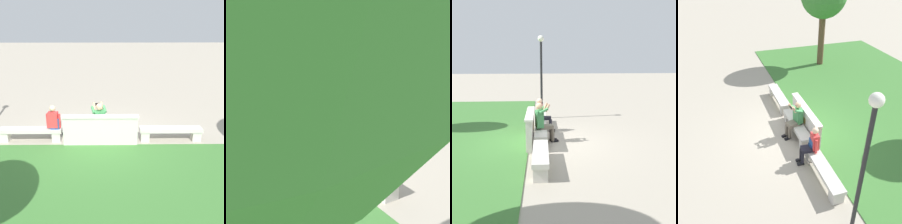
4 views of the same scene
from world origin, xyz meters
The scene contains 8 objects.
ground_plane centered at (0.00, 0.00, 0.00)m, with size 80.00×80.00×0.00m, color #A89E8C.
bench_main centered at (-2.33, 0.00, 0.30)m, with size 2.08×0.40×0.45m.
bench_near centered at (0.00, 0.00, 0.30)m, with size 2.08×0.40×0.45m.
bench_mid centered at (2.33, 0.00, 0.30)m, with size 2.08×0.40×0.45m.
backrest_wall_with_plaque centered at (0.00, 0.34, 0.52)m, with size 2.43×0.24×1.01m.
person_photographer centered at (0.06, -0.07, 0.74)m, with size 0.53×0.78×1.32m.
person_distant centered at (1.54, -0.07, 0.67)m, with size 0.48×0.69×1.26m.
backpack centered at (1.50, 0.02, 0.63)m, with size 0.28×0.24×0.43m.
Camera 1 is at (-0.28, 8.03, 3.85)m, focal length 42.00 mm.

